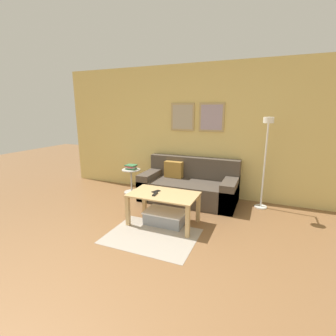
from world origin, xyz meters
TOP-DOWN VIEW (x-y plane):
  - ground_plane at (0.00, 0.00)m, footprint 16.00×16.00m
  - wall_back at (0.00, 3.36)m, footprint 5.60×0.09m
  - area_rug at (0.16, 1.39)m, footprint 1.22×0.91m
  - couch at (0.20, 2.92)m, footprint 1.79×0.84m
  - coffee_table at (0.15, 1.82)m, footprint 1.01×0.60m
  - storage_bin at (0.17, 1.83)m, footprint 0.61×0.40m
  - floor_lamp at (1.50, 2.88)m, footprint 0.21×0.52m
  - side_table at (-1.04, 2.87)m, footprint 0.38×0.38m
  - book_stack at (-1.05, 2.88)m, footprint 0.23×0.19m
  - remote_control at (0.06, 1.73)m, footprint 0.05×0.15m
  - cell_phone at (0.01, 1.86)m, footprint 0.12×0.15m

SIDE VIEW (x-z plane):
  - ground_plane at x=0.00m, z-range 0.00..0.00m
  - area_rug at x=0.16m, z-range 0.00..0.01m
  - storage_bin at x=0.17m, z-range 0.00..0.20m
  - couch at x=0.20m, z-range -0.12..0.67m
  - side_table at x=-1.04m, z-range 0.05..0.55m
  - coffee_table at x=0.15m, z-range 0.15..0.63m
  - cell_phone at x=0.01m, z-range 0.48..0.49m
  - remote_control at x=0.06m, z-range 0.48..0.50m
  - book_stack at x=-1.05m, z-range 0.50..0.60m
  - floor_lamp at x=1.50m, z-range 0.24..1.83m
  - wall_back at x=0.00m, z-range 0.00..2.55m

